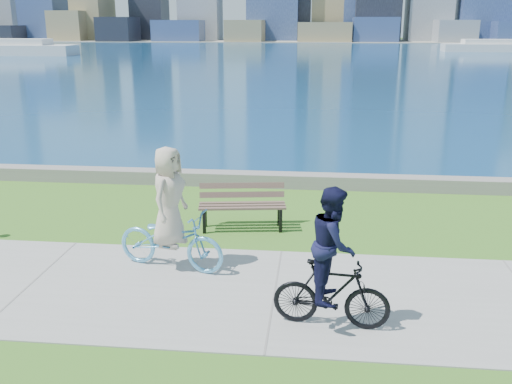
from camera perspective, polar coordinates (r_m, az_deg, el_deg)
ground at (r=9.15m, az=1.84°, el=-10.23°), size 320.00×320.00×0.00m
concrete_path at (r=9.15m, az=1.84°, el=-10.18°), size 80.00×3.50×0.02m
seawall at (r=14.90m, az=3.64°, el=1.17°), size 90.00×0.50×0.35m
bay_water at (r=80.26m, az=5.82°, el=13.58°), size 320.00×131.00×0.01m
far_shore at (r=138.21m, az=6.03°, el=14.84°), size 320.00×30.00×0.12m
ferry_near at (r=82.70m, az=-22.85°, el=13.10°), size 15.35×4.39×2.08m
ferry_far at (r=92.24m, az=22.25°, el=13.31°), size 13.04×3.73×1.77m
park_bench at (r=11.79m, az=-1.39°, el=-1.02°), size 1.85×0.86×0.92m
cyclist_woman at (r=9.86m, az=-8.59°, el=-3.21°), size 1.15×2.09×2.15m
cyclist_man at (r=7.95m, az=7.64°, el=-7.70°), size 0.68×1.67×2.04m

